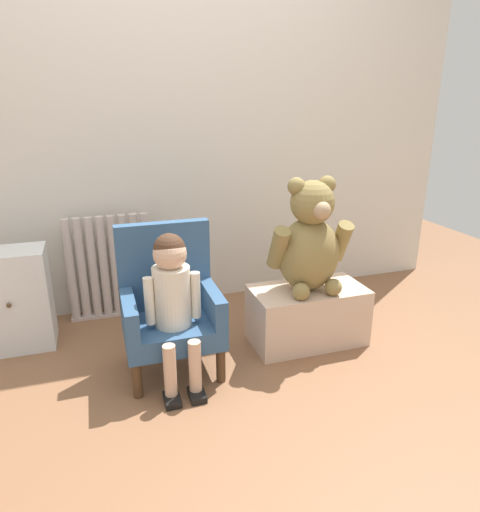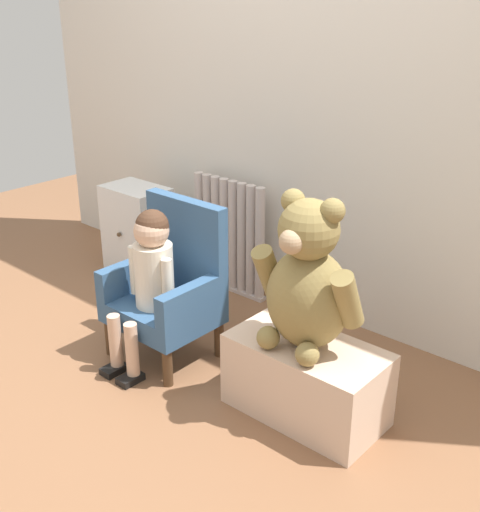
% 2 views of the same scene
% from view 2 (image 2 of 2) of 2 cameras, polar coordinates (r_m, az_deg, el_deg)
% --- Properties ---
extents(ground_plane, '(6.00, 6.00, 0.00)m').
position_cam_2_polar(ground_plane, '(2.65, -12.22, -13.58)').
color(ground_plane, brown).
extents(back_wall, '(3.80, 0.05, 2.40)m').
position_cam_2_polar(back_wall, '(3.10, 6.06, 16.18)').
color(back_wall, silver).
rests_on(back_wall, ground_plane).
extents(radiator, '(0.50, 0.05, 0.63)m').
position_cam_2_polar(radiator, '(3.46, -1.00, 1.77)').
color(radiator, beige).
rests_on(radiator, ground_plane).
extents(small_dresser, '(0.37, 0.27, 0.54)m').
position_cam_2_polar(small_dresser, '(3.67, -9.08, 2.06)').
color(small_dresser, silver).
rests_on(small_dresser, ground_plane).
extents(child_armchair, '(0.45, 0.38, 0.71)m').
position_cam_2_polar(child_armchair, '(2.87, -6.20, -2.73)').
color(child_armchair, '#32547B').
rests_on(child_armchair, ground_plane).
extents(child_figure, '(0.25, 0.35, 0.70)m').
position_cam_2_polar(child_figure, '(2.74, -8.06, -1.00)').
color(child_figure, beige).
rests_on(child_figure, ground_plane).
extents(low_bench, '(0.60, 0.32, 0.31)m').
position_cam_2_polar(low_bench, '(2.53, 5.90, -10.86)').
color(low_bench, beige).
rests_on(low_bench, ground_plane).
extents(large_teddy_bear, '(0.43, 0.30, 0.59)m').
position_cam_2_polar(large_teddy_bear, '(2.33, 6.02, -2.32)').
color(large_teddy_bear, olive).
rests_on(large_teddy_bear, low_bench).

